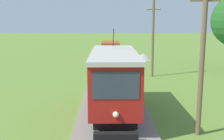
% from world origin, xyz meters
% --- Properties ---
extents(red_tram, '(2.60, 8.54, 4.79)m').
position_xyz_m(red_tram, '(0.00, 19.85, 2.19)').
color(red_tram, maroon).
rests_on(red_tram, rail_right).
extents(freight_car, '(2.40, 5.20, 2.31)m').
position_xyz_m(freight_car, '(0.00, 43.35, 1.56)').
color(freight_car, '#93471E').
rests_on(freight_car, rail_right).
extents(utility_pole_near_tram, '(1.40, 0.38, 7.38)m').
position_xyz_m(utility_pole_near_tram, '(4.10, 16.92, 3.78)').
color(utility_pole_near_tram, brown).
rests_on(utility_pole_near_tram, ground).
extents(utility_pole_mid, '(1.40, 0.33, 7.51)m').
position_xyz_m(utility_pole_mid, '(4.10, 32.02, 3.85)').
color(utility_pole_mid, brown).
rests_on(utility_pole_mid, ground).
extents(gravel_pile, '(2.75, 2.75, 0.94)m').
position_xyz_m(gravel_pile, '(4.73, 44.35, 0.47)').
color(gravel_pile, '#9E998E').
rests_on(gravel_pile, ground).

